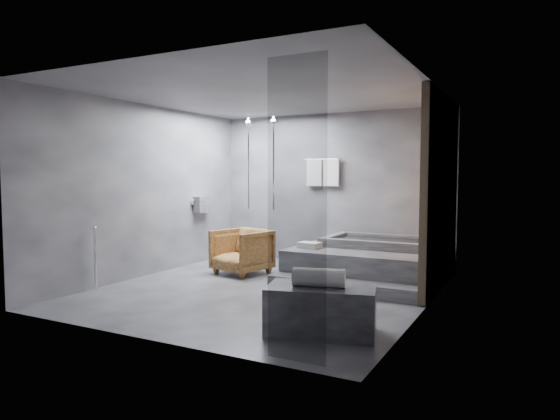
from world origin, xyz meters
The scene contains 7 objects.
room centered at (0.40, 0.24, 1.73)m, with size 5.00×5.04×2.82m.
tub_deck centered at (1.05, 1.45, 0.25)m, with size 2.20×2.00×0.50m, color #37383A.
tub_step centered at (1.05, 0.27, 0.09)m, with size 2.20×0.36×0.18m, color #37383A.
concrete_bench centered at (1.49, -1.51, 0.25)m, with size 1.12×0.61×0.50m, color #2D2D2F.
driftwood_chair centered at (-0.95, 0.83, 0.38)m, with size 0.80×0.82×0.75m, color #4C2E13.
rolled_towel centered at (1.48, -1.56, 0.60)m, with size 0.19×0.19×0.54m, color silver.
deck_towel centered at (0.25, 0.93, 0.54)m, with size 0.34×0.25×0.09m, color silver.
Camera 1 is at (3.47, -6.23, 1.65)m, focal length 32.00 mm.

